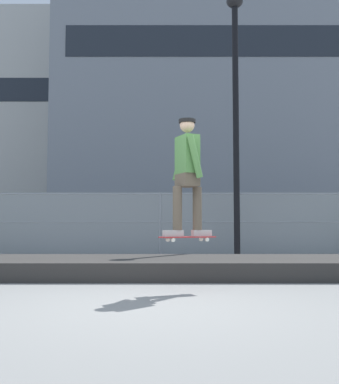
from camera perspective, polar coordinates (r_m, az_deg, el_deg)
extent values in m
plane|color=slate|center=(5.50, -3.13, -13.68)|extent=(120.00, 120.00, 0.00)
cube|color=#33302D|center=(8.89, -2.02, -8.99)|extent=(10.86, 2.50, 0.32)
cube|color=#B22D2D|center=(6.61, 1.90, -5.46)|extent=(0.81, 0.50, 0.02)
cylinder|color=silver|center=(6.80, 3.55, -5.71)|extent=(0.06, 0.05, 0.05)
cylinder|color=silver|center=(6.64, 4.27, -5.74)|extent=(0.06, 0.05, 0.05)
cylinder|color=silver|center=(6.58, -0.49, -5.77)|extent=(0.06, 0.05, 0.05)
cylinder|color=silver|center=(6.42, 0.15, -5.81)|extent=(0.06, 0.05, 0.05)
cube|color=#99999E|center=(6.72, 3.90, -5.55)|extent=(0.10, 0.15, 0.01)
cube|color=#99999E|center=(6.50, -0.18, -5.61)|extent=(0.10, 0.15, 0.01)
cube|color=#B2ADA8|center=(6.70, 3.60, -4.98)|extent=(0.30, 0.20, 0.09)
cube|color=#B2ADA8|center=(6.51, 0.15, -5.01)|extent=(0.30, 0.20, 0.09)
cylinder|color=brown|center=(6.68, 3.08, -2.00)|extent=(0.13, 0.13, 0.61)
cylinder|color=brown|center=(6.54, 0.67, -1.96)|extent=(0.13, 0.13, 0.61)
cube|color=brown|center=(6.63, 1.88, 1.42)|extent=(0.36, 0.41, 0.18)
cube|color=#4C7F3F|center=(6.68, 1.87, 4.49)|extent=(0.35, 0.44, 0.54)
cylinder|color=#4C7F3F|center=(6.89, 0.99, 3.72)|extent=(0.25, 0.17, 0.58)
cylinder|color=#4C7F3F|center=(6.45, 2.82, 4.26)|extent=(0.25, 0.17, 0.58)
sphere|color=tan|center=(6.75, 1.87, 8.06)|extent=(0.21, 0.21, 0.21)
cylinder|color=black|center=(6.77, 1.86, 8.54)|extent=(0.24, 0.24, 0.05)
cylinder|color=gray|center=(13.22, -1.44, -4.06)|extent=(0.06, 0.06, 1.85)
cylinder|color=gray|center=(13.25, -1.43, -0.23)|extent=(20.39, 0.04, 0.04)
cylinder|color=gray|center=(13.22, -1.44, -3.66)|extent=(20.39, 0.04, 0.04)
cylinder|color=gray|center=(13.24, -1.44, -7.80)|extent=(20.39, 0.04, 0.04)
cube|color=gray|center=(13.22, -1.44, -4.06)|extent=(20.39, 0.01, 1.85)
cylinder|color=black|center=(12.45, 7.75, 7.15)|extent=(0.16, 0.16, 6.67)
ellipsoid|color=black|center=(13.58, 7.60, 21.86)|extent=(0.44, 0.44, 0.36)
cube|color=black|center=(17.20, -8.71, -4.87)|extent=(4.42, 1.85, 0.70)
cube|color=#23282D|center=(17.23, -9.34, -2.64)|extent=(2.22, 1.63, 0.64)
cylinder|color=black|center=(17.90, -3.95, -6.00)|extent=(0.64, 0.25, 0.64)
cylinder|color=black|center=(16.19, -4.41, -6.20)|extent=(0.64, 0.25, 0.64)
cylinder|color=black|center=(18.30, -12.54, -5.87)|extent=(0.64, 0.25, 0.64)
cylinder|color=black|center=(16.64, -13.86, -6.03)|extent=(0.64, 0.25, 0.64)
cube|color=#474C54|center=(17.56, 11.47, -4.82)|extent=(4.51, 2.10, 0.70)
cube|color=#23282D|center=(17.54, 10.79, -2.64)|extent=(2.30, 1.75, 0.64)
cylinder|color=black|center=(18.65, 15.30, -5.79)|extent=(0.65, 0.28, 0.64)
cylinder|color=black|center=(16.97, 16.47, -5.94)|extent=(0.65, 0.28, 0.64)
cylinder|color=black|center=(18.29, 6.86, -5.94)|extent=(0.65, 0.28, 0.64)
cylinder|color=black|center=(16.59, 7.19, -6.13)|extent=(0.65, 0.28, 0.64)
cube|color=#B2AFA8|center=(57.38, -12.62, 7.24)|extent=(22.65, 13.83, 24.21)
cube|color=#1E232B|center=(51.49, -14.25, 11.91)|extent=(20.84, 0.04, 2.50)
cube|color=slate|center=(43.62, 8.26, 11.07)|extent=(31.40, 11.82, 24.60)
cube|color=#1E232B|center=(38.99, 9.57, 17.53)|extent=(28.89, 0.04, 2.50)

